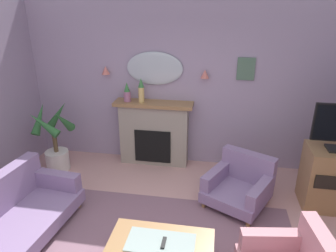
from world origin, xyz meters
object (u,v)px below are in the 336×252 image
object	(u,v)px
armchair_near_fireplace	(240,184)
coffee_table	(161,247)
tv_remote	(164,243)
framed_picture	(246,69)
floral_couch	(10,217)
mantel_vase_right	(127,93)
tv_cabinet	(333,178)
mantel_vase_centre	(141,90)
potted_plant_corner_palm	(55,141)
wall_sconce_right	(205,74)
wall_sconce_left	(106,70)
wall_mirror	(155,68)
fireplace	(154,134)

from	to	relation	value
armchair_near_fireplace	coffee_table	bearing A→B (deg)	-121.00
tv_remote	armchair_near_fireplace	size ratio (longest dim) A/B	0.15
framed_picture	floral_couch	xyz separation A→B (m)	(-2.83, -2.38, -1.43)
framed_picture	tv_remote	size ratio (longest dim) A/B	2.25
mantel_vase_right	tv_cabinet	xyz separation A→B (m)	(3.21, -0.82, -0.86)
framed_picture	floral_couch	size ratio (longest dim) A/B	0.20
mantel_vase_centre	floral_couch	size ratio (longest dim) A/B	0.23
tv_cabinet	potted_plant_corner_palm	world-z (taller)	potted_plant_corner_palm
tv_cabinet	tv_remote	bearing A→B (deg)	-142.70
framed_picture	coffee_table	xyz separation A→B (m)	(-0.91, -2.61, -1.37)
tv_remote	armchair_near_fireplace	xyz separation A→B (m)	(0.86, 1.50, -0.15)
mantel_vase_right	wall_sconce_right	world-z (taller)	wall_sconce_right
wall_sconce_right	framed_picture	size ratio (longest dim) A/B	0.39
coffee_table	tv_cabinet	xyz separation A→B (m)	(2.17, 1.62, 0.07)
mantel_vase_centre	tv_remote	bearing A→B (deg)	-71.39
armchair_near_fireplace	floral_couch	bearing A→B (deg)	-156.08
wall_sconce_left	framed_picture	world-z (taller)	framed_picture
wall_mirror	wall_sconce_left	world-z (taller)	wall_mirror
mantel_vase_right	tv_remote	distance (m)	2.81
fireplace	framed_picture	world-z (taller)	framed_picture
armchair_near_fireplace	wall_mirror	bearing A→B (deg)	142.92
fireplace	mantel_vase_centre	bearing A→B (deg)	-171.94
mantel_vase_right	potted_plant_corner_palm	distance (m)	1.49
fireplace	tv_remote	xyz separation A→B (m)	(0.62, -2.47, -0.12)
coffee_table	armchair_near_fireplace	bearing A→B (deg)	59.00
tv_cabinet	fireplace	bearing A→B (deg)	163.00
fireplace	mantel_vase_right	bearing A→B (deg)	-176.40
mantel_vase_right	mantel_vase_centre	distance (m)	0.26
coffee_table	tv_remote	world-z (taller)	tv_remote
framed_picture	coffee_table	bearing A→B (deg)	-109.22
mantel_vase_centre	framed_picture	world-z (taller)	framed_picture
wall_sconce_right	mantel_vase_centre	bearing A→B (deg)	-173.48
wall_mirror	armchair_near_fireplace	size ratio (longest dim) A/B	0.88
wall_sconce_left	tv_remote	size ratio (longest dim) A/B	0.88
armchair_near_fireplace	potted_plant_corner_palm	distance (m)	3.15
mantel_vase_right	floral_couch	size ratio (longest dim) A/B	0.19
armchair_near_fireplace	tv_cabinet	xyz separation A→B (m)	(1.28, 0.13, 0.15)
framed_picture	mantel_vase_right	bearing A→B (deg)	-174.73
mantel_vase_centre	potted_plant_corner_palm	world-z (taller)	mantel_vase_centre
floral_couch	potted_plant_corner_palm	size ratio (longest dim) A/B	1.49
wall_sconce_right	tv_cabinet	distance (m)	2.45
mantel_vase_centre	wall_mirror	xyz separation A→B (m)	(0.20, 0.17, 0.34)
coffee_table	armchair_near_fireplace	xyz separation A→B (m)	(0.89, 1.48, -0.08)
mantel_vase_right	wall_sconce_left	distance (m)	0.54
framed_picture	armchair_near_fireplace	bearing A→B (deg)	-90.99
wall_sconce_right	floral_couch	xyz separation A→B (m)	(-2.18, -2.32, -1.34)
mantel_vase_centre	tv_remote	size ratio (longest dim) A/B	2.62
wall_mirror	armchair_near_fireplace	world-z (taller)	wall_mirror
fireplace	mantel_vase_right	distance (m)	0.87
floral_couch	armchair_near_fireplace	size ratio (longest dim) A/B	1.63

